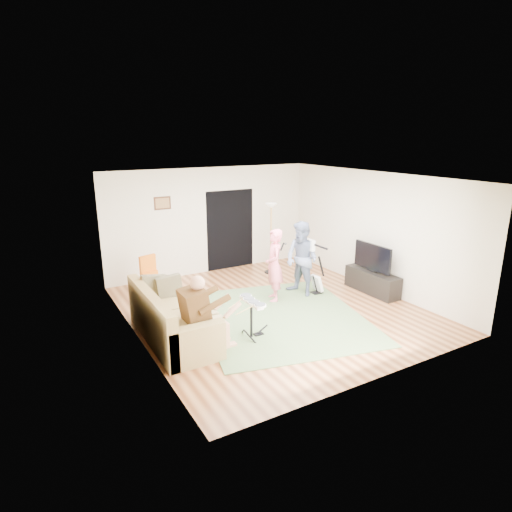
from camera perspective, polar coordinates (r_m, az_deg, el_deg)
The scene contains 19 objects.
floor at distance 8.93m, azimuth 2.15°, elevation -7.08°, with size 6.00×6.00×0.00m, color brown.
walls at distance 8.49m, azimuth 2.25°, elevation 1.34°, with size 5.50×6.00×2.70m, color beige, non-canonical shape.
ceiling at distance 8.26m, azimuth 2.35°, elevation 10.44°, with size 6.00×6.00×0.00m, color white.
window_blinds at distance 7.59m, azimuth -16.41°, elevation 0.47°, with size 2.05×2.05×0.00m, color brown.
doorway at distance 11.37m, azimuth -3.45°, elevation 3.51°, with size 2.10×2.10×0.00m, color black.
picture_frame at distance 10.54m, azimuth -12.37°, elevation 6.90°, with size 0.42×0.03×0.32m, color #3F2314.
area_rug at distance 8.57m, azimuth 3.38°, elevation -8.07°, with size 3.08×3.56×0.02m, color #547245.
sofa at distance 7.70m, azimuth -11.64°, elevation -8.80°, with size 0.95×2.30×0.93m.
drummer at distance 7.19m, azimuth -6.80°, elevation -8.61°, with size 0.86×0.48×1.32m.
drum_kit at distance 7.62m, azimuth -0.63°, elevation -8.63°, with size 0.40×0.71×0.73m.
singer at distance 9.15m, azimuth 2.44°, elevation -1.26°, with size 0.57×0.38×1.58m, color pink.
microphone at distance 9.15m, azimuth 3.53°, elevation 1.26°, with size 0.06×0.06×0.24m, color black, non-canonical shape.
guitarist at distance 9.50m, azimuth 6.13°, elevation -0.40°, with size 0.81×0.63×1.67m, color slate.
guitar_held at distance 9.53m, azimuth 7.16°, elevation 1.49°, with size 0.12×0.60×0.26m, color white, non-canonical shape.
guitar_spare at distance 9.77m, azimuth 8.18°, elevation -3.58°, with size 0.32×0.28×0.88m.
torchiere_lamp at distance 10.89m, azimuth 2.02°, elevation 4.06°, with size 0.33×0.33×1.82m.
dining_chair at distance 9.66m, azimuth -13.56°, elevation -3.56°, with size 0.50×0.52×0.95m.
tv_cabinet at distance 10.11m, azimuth 15.23°, elevation -3.34°, with size 0.40×1.40×0.50m, color black.
television at distance 9.90m, azimuth 15.28°, elevation -0.11°, with size 0.06×1.06×0.59m, color black.
Camera 1 is at (-4.39, -6.95, 3.49)m, focal length 30.00 mm.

